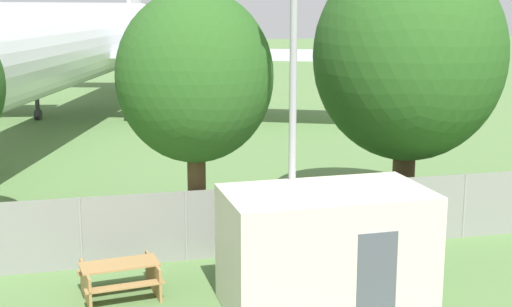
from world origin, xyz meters
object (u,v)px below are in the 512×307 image
tree_left_of_cabin (409,57)px  picnic_bench_near_cabin (120,276)px  airplane (72,44)px  tree_near_hangar (195,78)px  portable_cabin (326,249)px

tree_left_of_cabin → picnic_bench_near_cabin: bearing=-155.5°
airplane → tree_near_hangar: 21.75m
airplane → picnic_bench_near_cabin: size_ratio=23.11×
tree_near_hangar → tree_left_of_cabin: size_ratio=0.85×
portable_cabin → tree_near_hangar: size_ratio=0.64×
portable_cabin → tree_left_of_cabin: size_ratio=0.55×
portable_cabin → tree_left_of_cabin: bearing=49.9°
picnic_bench_near_cabin → tree_left_of_cabin: bearing=24.5°
airplane → portable_cabin: bearing=28.1°
airplane → tree_left_of_cabin: 22.17m
airplane → picnic_bench_near_cabin: 24.17m
airplane → tree_near_hangar: bearing=24.8°
tree_near_hangar → tree_left_of_cabin: 6.58m
tree_near_hangar → tree_left_of_cabin: tree_left_of_cabin is taller
airplane → portable_cabin: 26.11m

